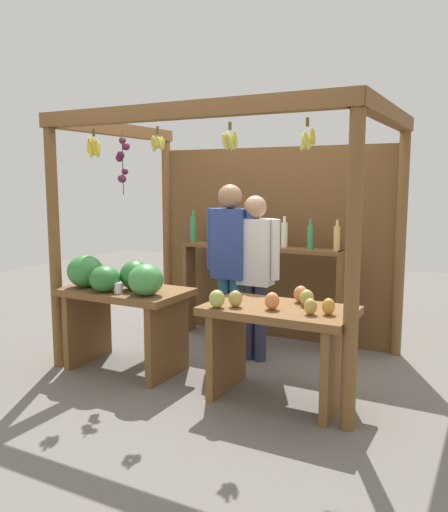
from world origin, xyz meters
TOP-DOWN VIEW (x-y plane):
  - ground_plane at (0.00, 0.00)m, footprint 12.00×12.00m
  - market_stall at (-0.01, 0.38)m, footprint 2.75×1.86m
  - fruit_counter_left at (-0.73, -0.71)m, footprint 1.12×0.68m
  - fruit_counter_right at (0.72, -0.66)m, footprint 1.10×0.64m
  - bottle_shelf_unit at (-0.05, 0.66)m, footprint 1.76×0.22m
  - vendor_man at (-0.06, 0.05)m, footprint 0.48×0.22m
  - vendor_woman at (0.17, 0.10)m, footprint 0.48×0.21m

SIDE VIEW (x-z plane):
  - ground_plane at x=0.00m, z-range 0.00..0.00m
  - fruit_counter_right at x=0.72m, z-range 0.10..0.97m
  - fruit_counter_left at x=-0.73m, z-range 0.17..1.18m
  - bottle_shelf_unit at x=-0.05m, z-range 0.11..1.47m
  - vendor_woman at x=0.17m, z-range 0.15..1.67m
  - vendor_man at x=-0.06m, z-range 0.16..1.79m
  - market_stall at x=-0.01m, z-range 0.20..2.43m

